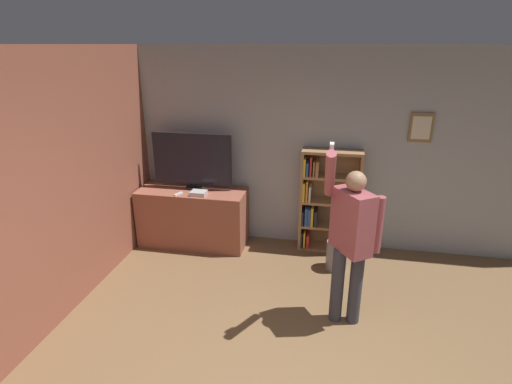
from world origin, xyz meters
TOP-DOWN VIEW (x-y plane):
  - wall_back at (0.00, 3.22)m, footprint 6.94×0.09m
  - wall_side_brick at (-2.50, 1.59)m, footprint 0.06×4.79m
  - tv_ledge at (-1.69, 2.85)m, footprint 1.49×0.59m
  - television at (-1.69, 2.94)m, footprint 1.12×0.22m
  - game_console at (-1.54, 2.69)m, footprint 0.21×0.17m
  - remote_loose at (-1.81, 2.64)m, footprint 0.09×0.14m
  - bookshelf at (0.12, 3.04)m, footprint 0.79×0.28m
  - person at (0.40, 1.48)m, footprint 0.56×0.55m
  - waste_bin at (0.32, 2.51)m, footprint 0.26×0.26m

SIDE VIEW (x-z plane):
  - waste_bin at x=0.32m, z-range 0.00..0.38m
  - tv_ledge at x=-1.69m, z-range 0.00..0.81m
  - bookshelf at x=0.12m, z-range 0.00..1.41m
  - remote_loose at x=-1.81m, z-range 0.81..0.83m
  - game_console at x=-1.54m, z-range 0.81..0.86m
  - person at x=0.40m, z-range 0.02..1.94m
  - television at x=-1.69m, z-range 0.82..1.60m
  - wall_side_brick at x=-2.50m, z-range 0.00..2.70m
  - wall_back at x=0.00m, z-range 0.00..2.70m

